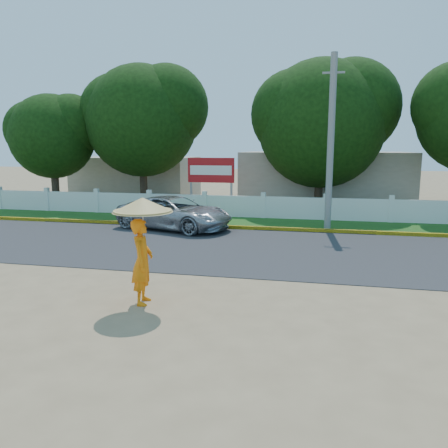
# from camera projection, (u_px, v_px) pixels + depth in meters

# --- Properties ---
(ground) EXTENTS (120.00, 120.00, 0.00)m
(ground) POSITION_uv_depth(u_px,v_px,m) (207.00, 288.00, 10.95)
(ground) COLOR #9E8460
(ground) RESTS_ON ground
(road) EXTENTS (60.00, 7.00, 0.02)m
(road) POSITION_uv_depth(u_px,v_px,m) (239.00, 248.00, 15.28)
(road) COLOR #38383A
(road) RESTS_ON ground
(grass_verge) EXTENTS (60.00, 3.50, 0.03)m
(grass_verge) POSITION_uv_depth(u_px,v_px,m) (259.00, 223.00, 20.33)
(grass_verge) COLOR #2D601E
(grass_verge) RESTS_ON ground
(curb) EXTENTS (40.00, 0.18, 0.16)m
(curb) POSITION_uv_depth(u_px,v_px,m) (254.00, 228.00, 18.69)
(curb) COLOR yellow
(curb) RESTS_ON ground
(fence) EXTENTS (40.00, 0.10, 1.10)m
(fence) POSITION_uv_depth(u_px,v_px,m) (263.00, 207.00, 21.64)
(fence) COLOR silver
(fence) RESTS_ON ground
(building_near) EXTENTS (10.00, 6.00, 3.20)m
(building_near) POSITION_uv_depth(u_px,v_px,m) (324.00, 178.00, 27.37)
(building_near) COLOR #B7AD99
(building_near) RESTS_ON ground
(building_far) EXTENTS (8.00, 5.00, 2.80)m
(building_far) POSITION_uv_depth(u_px,v_px,m) (137.00, 177.00, 31.08)
(building_far) COLOR #B7AD99
(building_far) RESTS_ON ground
(utility_pole) EXTENTS (0.28, 0.28, 7.29)m
(utility_pole) POSITION_uv_depth(u_px,v_px,m) (331.00, 144.00, 18.26)
(utility_pole) COLOR gray
(utility_pole) RESTS_ON ground
(vehicle) EXTENTS (5.54, 3.69, 1.41)m
(vehicle) POSITION_uv_depth(u_px,v_px,m) (175.00, 213.00, 18.81)
(vehicle) COLOR #9EA0A5
(vehicle) RESTS_ON ground
(monk_with_parasol) EXTENTS (1.33, 1.33, 2.42)m
(monk_with_parasol) POSITION_uv_depth(u_px,v_px,m) (142.00, 235.00, 9.66)
(monk_with_parasol) COLOR orange
(monk_with_parasol) RESTS_ON ground
(billboard) EXTENTS (2.50, 0.13, 2.95)m
(billboard) POSITION_uv_depth(u_px,v_px,m) (211.00, 173.00, 23.03)
(billboard) COLOR gray
(billboard) RESTS_ON ground
(tree_row) EXTENTS (33.79, 8.08, 9.01)m
(tree_row) POSITION_uv_depth(u_px,v_px,m) (320.00, 118.00, 23.20)
(tree_row) COLOR #473828
(tree_row) RESTS_ON ground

